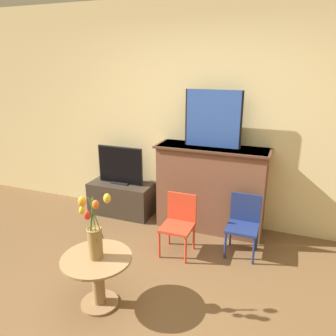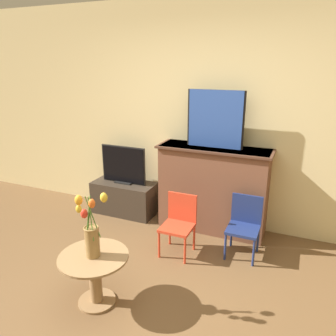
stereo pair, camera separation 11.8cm
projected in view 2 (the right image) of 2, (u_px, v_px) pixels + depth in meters
name	position (u px, v px, depth m)	size (l,w,h in m)	color
wall_back	(212.00, 117.00, 3.92)	(8.00, 0.06, 2.70)	beige
fireplace_mantel	(213.00, 188.00, 3.94)	(1.33, 0.43, 1.04)	brown
painting	(215.00, 119.00, 3.69)	(0.66, 0.03, 0.65)	black
tv_stand	(125.00, 198.00, 4.47)	(0.85, 0.40, 0.44)	#382D23
tv_monitor	(123.00, 165.00, 4.33)	(0.64, 0.12, 0.50)	black
chair_red	(179.00, 221.00, 3.50)	(0.32, 0.32, 0.64)	red
chair_blue	(244.00, 223.00, 3.46)	(0.32, 0.32, 0.64)	navy
side_table	(95.00, 272.00, 2.75)	(0.58, 0.58, 0.46)	#99754C
vase_tulips	(91.00, 233.00, 2.62)	(0.21, 0.18, 0.57)	olive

